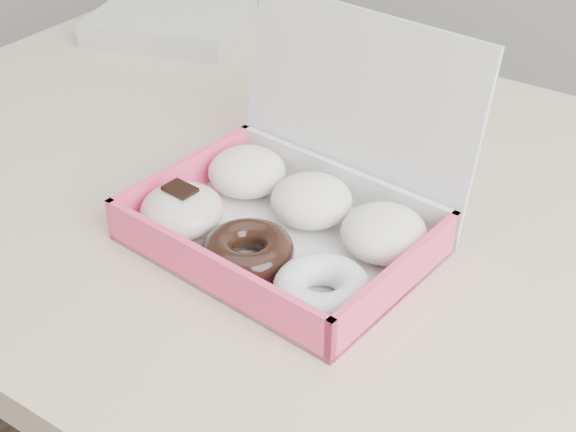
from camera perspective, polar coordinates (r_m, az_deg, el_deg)
The scene contains 3 objects.
table at distance 0.95m, azimuth 0.84°, elevation -1.70°, with size 1.20×0.80×0.75m.
donut_box at distance 0.81m, azimuth 0.11°, elevation 0.43°, with size 0.31×0.27×0.21m.
newspapers at distance 1.32m, azimuth -8.36°, elevation 13.44°, with size 0.23×0.18×0.04m, color silver.
Camera 1 is at (0.42, -0.64, 1.23)m, focal length 50.00 mm.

